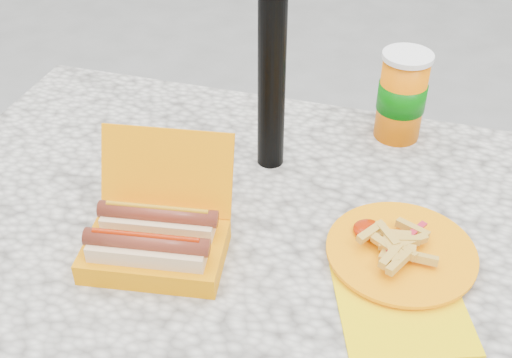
# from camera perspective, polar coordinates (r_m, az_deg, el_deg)

# --- Properties ---
(picnic_table) EXTENTS (1.20, 0.80, 0.75)m
(picnic_table) POSITION_cam_1_polar(r_m,az_deg,el_deg) (1.19, -0.85, -6.99)
(picnic_table) COLOR beige
(picnic_table) RESTS_ON ground
(hotdog_box) EXTENTS (0.24, 0.23, 0.17)m
(hotdog_box) POSITION_cam_1_polar(r_m,az_deg,el_deg) (1.02, -8.92, -5.22)
(hotdog_box) COLOR #FF8D00
(hotdog_box) RESTS_ON picnic_table
(fries_plate) EXTENTS (0.25, 0.35, 0.05)m
(fries_plate) POSITION_cam_1_polar(r_m,az_deg,el_deg) (1.04, 12.64, -6.61)
(fries_plate) COLOR #FFD500
(fries_plate) RESTS_ON picnic_table
(soda_cup) EXTENTS (0.10, 0.10, 0.18)m
(soda_cup) POSITION_cam_1_polar(r_m,az_deg,el_deg) (1.30, 12.83, 7.21)
(soda_cup) COLOR #FE7100
(soda_cup) RESTS_ON picnic_table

